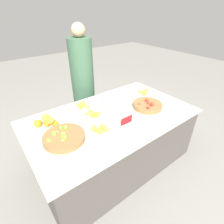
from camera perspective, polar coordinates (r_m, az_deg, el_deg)
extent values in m
plane|color=gray|center=(2.36, 0.00, -15.04)|extent=(12.00, 12.00, 0.00)
cube|color=#4C4742|center=(2.13, 0.00, -8.97)|extent=(1.76, 1.04, 0.66)
cube|color=beige|center=(1.93, 0.00, -1.42)|extent=(1.84, 1.09, 0.01)
cylinder|color=olive|center=(1.65, -15.33, -8.00)|extent=(0.38, 0.38, 0.05)
sphere|color=#6BA333|center=(1.59, -15.74, -9.01)|extent=(0.04, 0.04, 0.04)
sphere|color=#89BC42|center=(1.74, -16.32, -5.32)|extent=(0.04, 0.04, 0.04)
sphere|color=#89BC42|center=(1.64, -15.54, -6.95)|extent=(0.04, 0.04, 0.04)
sphere|color=#7AB238|center=(1.59, -15.14, -7.98)|extent=(0.05, 0.05, 0.05)
sphere|color=#89BC42|center=(1.67, -18.36, -6.71)|extent=(0.05, 0.05, 0.05)
sphere|color=#6BA333|center=(1.72, -16.29, -4.94)|extent=(0.04, 0.04, 0.04)
sphere|color=#7AB238|center=(1.71, -14.94, -4.88)|extent=(0.04, 0.04, 0.04)
sphere|color=#7AB238|center=(1.70, -17.48, -6.60)|extent=(0.04, 0.04, 0.04)
sphere|color=#6BA333|center=(1.62, -15.71, -7.75)|extent=(0.04, 0.04, 0.04)
sphere|color=#6BA333|center=(1.62, -19.80, -8.79)|extent=(0.05, 0.05, 0.05)
cylinder|color=olive|center=(2.12, 11.47, 2.14)|extent=(0.34, 0.34, 0.06)
sphere|color=red|center=(2.07, 8.74, 2.22)|extent=(0.05, 0.05, 0.05)
sphere|color=red|center=(2.05, 12.43, 1.59)|extent=(0.04, 0.04, 0.04)
sphere|color=red|center=(2.06, 12.99, 2.58)|extent=(0.05, 0.05, 0.05)
sphere|color=red|center=(2.15, 11.26, 3.86)|extent=(0.04, 0.04, 0.04)
sphere|color=red|center=(2.10, 11.35, 2.50)|extent=(0.04, 0.04, 0.04)
sphere|color=red|center=(2.13, 11.77, 2.88)|extent=(0.04, 0.04, 0.04)
sphere|color=red|center=(2.10, 12.03, 1.86)|extent=(0.05, 0.05, 0.05)
sphere|color=red|center=(2.12, 11.59, 2.59)|extent=(0.05, 0.05, 0.05)
sphere|color=red|center=(2.08, 8.82, 2.02)|extent=(0.04, 0.04, 0.04)
sphere|color=red|center=(2.14, 10.68, 2.92)|extent=(0.05, 0.05, 0.05)
sphere|color=red|center=(2.08, 11.78, 2.19)|extent=(0.04, 0.04, 0.04)
sphere|color=red|center=(2.18, 13.69, 2.96)|extent=(0.04, 0.04, 0.04)
sphere|color=red|center=(1.99, 11.68, 1.34)|extent=(0.04, 0.04, 0.04)
sphere|color=orange|center=(1.89, -23.06, -3.44)|extent=(0.08, 0.08, 0.08)
sphere|color=orange|center=(1.87, -20.43, -3.47)|extent=(0.07, 0.07, 0.07)
sphere|color=orange|center=(1.84, -18.12, -3.59)|extent=(0.06, 0.06, 0.06)
sphere|color=orange|center=(1.80, -19.37, -2.73)|extent=(0.07, 0.07, 0.07)
sphere|color=orange|center=(1.83, -20.72, -1.82)|extent=(0.08, 0.08, 0.08)
cylinder|color=silver|center=(2.22, 0.57, 4.64)|extent=(0.29, 0.29, 0.08)
cube|color=red|center=(1.79, 4.79, -2.71)|extent=(0.14, 0.01, 0.08)
ellipsoid|color=yellow|center=(2.10, -8.70, 1.89)|extent=(0.11, 0.12, 0.03)
ellipsoid|color=yellow|center=(2.12, -9.50, 1.96)|extent=(0.12, 0.06, 0.03)
ellipsoid|color=yellow|center=(2.15, -9.24, 2.53)|extent=(0.11, 0.12, 0.03)
ellipsoid|color=yellow|center=(2.10, -9.77, 1.59)|extent=(0.12, 0.09, 0.03)
ellipsoid|color=yellow|center=(2.11, -9.69, 2.61)|extent=(0.15, 0.10, 0.03)
ellipsoid|color=yellow|center=(2.12, -10.33, 2.77)|extent=(0.15, 0.07, 0.03)
ellipsoid|color=yellow|center=(2.45, 10.00, 6.26)|extent=(0.10, 0.12, 0.03)
ellipsoid|color=yellow|center=(2.43, 10.13, 6.10)|extent=(0.10, 0.15, 0.04)
ellipsoid|color=yellow|center=(2.46, 10.32, 6.27)|extent=(0.04, 0.13, 0.03)
ellipsoid|color=yellow|center=(2.47, 9.51, 6.47)|extent=(0.06, 0.13, 0.03)
ellipsoid|color=yellow|center=(2.45, 10.92, 6.93)|extent=(0.13, 0.05, 0.04)
ellipsoid|color=yellow|center=(2.45, 11.00, 6.68)|extent=(0.15, 0.08, 0.03)
ellipsoid|color=yellow|center=(1.71, -3.67, -5.67)|extent=(0.15, 0.06, 0.03)
ellipsoid|color=yellow|center=(1.69, -5.24, -6.20)|extent=(0.08, 0.15, 0.03)
ellipsoid|color=yellow|center=(1.71, -2.49, -5.61)|extent=(0.11, 0.09, 0.03)
ellipsoid|color=yellow|center=(1.71, -3.59, -5.33)|extent=(0.15, 0.08, 0.04)
ellipsoid|color=yellow|center=(1.70, -3.82, -5.98)|extent=(0.12, 0.14, 0.03)
ellipsoid|color=yellow|center=(1.69, -3.09, -4.94)|extent=(0.05, 0.12, 0.03)
ellipsoid|color=yellow|center=(1.69, -5.32, -5.07)|extent=(0.03, 0.12, 0.03)
ellipsoid|color=yellow|center=(1.92, -5.56, -1.00)|extent=(0.07, 0.12, 0.03)
ellipsoid|color=yellow|center=(1.93, -5.99, -0.74)|extent=(0.13, 0.11, 0.04)
ellipsoid|color=yellow|center=(1.95, -5.79, -0.51)|extent=(0.04, 0.11, 0.03)
ellipsoid|color=yellow|center=(1.94, -5.14, -0.62)|extent=(0.15, 0.04, 0.03)
ellipsoid|color=yellow|center=(1.92, -4.81, -1.12)|extent=(0.13, 0.07, 0.03)
ellipsoid|color=yellow|center=(1.91, -7.12, -0.50)|extent=(0.13, 0.10, 0.03)
ellipsoid|color=yellow|center=(1.91, -6.65, -0.15)|extent=(0.04, 0.15, 0.04)
cylinder|color=#385B42|center=(2.68, -9.36, 8.36)|extent=(0.33, 0.33, 1.35)
sphere|color=tan|center=(2.48, -11.02, 24.85)|extent=(0.18, 0.18, 0.18)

